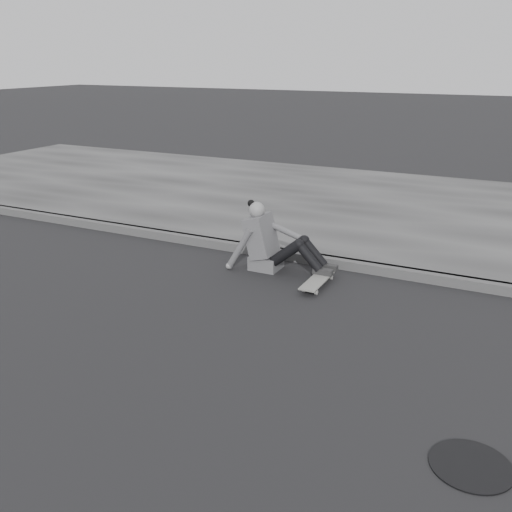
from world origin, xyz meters
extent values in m
plane|color=black|center=(0.00, 0.00, 0.00)|extent=(80.00, 80.00, 0.00)
cube|color=#444444|center=(0.00, 2.58, 0.06)|extent=(24.00, 0.16, 0.12)
cube|color=#3B3B3B|center=(0.00, 5.60, 0.06)|extent=(24.00, 6.00, 0.12)
cylinder|color=black|center=(0.61, -0.66, 0.01)|extent=(0.55, 0.55, 0.01)
cylinder|color=#969591|center=(-1.48, 1.61, 0.03)|extent=(0.03, 0.05, 0.05)
cylinder|color=#969591|center=(-1.33, 1.61, 0.03)|extent=(0.03, 0.05, 0.05)
cylinder|color=#969591|center=(-1.48, 2.13, 0.03)|extent=(0.03, 0.05, 0.05)
cylinder|color=#969591|center=(-1.33, 2.13, 0.03)|extent=(0.03, 0.05, 0.05)
cube|color=#2F2F32|center=(-1.40, 1.61, 0.06)|extent=(0.16, 0.04, 0.03)
cube|color=#2F2F32|center=(-1.40, 2.13, 0.06)|extent=(0.16, 0.04, 0.03)
cube|color=slate|center=(-1.40, 1.87, 0.08)|extent=(0.20, 0.78, 0.02)
cube|color=#505053|center=(-2.20, 2.12, 0.09)|extent=(0.36, 0.34, 0.18)
cube|color=#505053|center=(-2.27, 2.12, 0.43)|extent=(0.37, 0.40, 0.57)
cube|color=#505053|center=(-2.40, 2.12, 0.55)|extent=(0.14, 0.30, 0.20)
cylinder|color=gray|center=(-2.32, 2.12, 0.67)|extent=(0.09, 0.09, 0.08)
sphere|color=gray|center=(-2.33, 2.12, 0.76)|extent=(0.20, 0.20, 0.20)
sphere|color=black|center=(-2.42, 2.14, 0.83)|extent=(0.09, 0.09, 0.09)
cylinder|color=black|center=(-1.89, 2.03, 0.28)|extent=(0.43, 0.13, 0.39)
cylinder|color=black|center=(-1.89, 2.21, 0.28)|extent=(0.43, 0.13, 0.39)
cylinder|color=black|center=(-1.59, 2.03, 0.28)|extent=(0.35, 0.11, 0.36)
cylinder|color=black|center=(-1.59, 2.21, 0.28)|extent=(0.35, 0.11, 0.36)
sphere|color=black|center=(-1.72, 2.03, 0.42)|extent=(0.13, 0.13, 0.13)
sphere|color=black|center=(-1.72, 2.21, 0.42)|extent=(0.13, 0.13, 0.13)
cube|color=#282828|center=(-1.40, 2.03, 0.12)|extent=(0.24, 0.08, 0.07)
cube|color=#282828|center=(-1.40, 2.21, 0.12)|extent=(0.24, 0.08, 0.07)
cylinder|color=#505053|center=(-2.47, 1.91, 0.29)|extent=(0.38, 0.08, 0.58)
sphere|color=gray|center=(-2.62, 1.90, 0.04)|extent=(0.08, 0.08, 0.08)
cylinder|color=#505053|center=(-2.03, 2.28, 0.49)|extent=(0.48, 0.08, 0.21)
camera|label=1|loc=(0.69, -4.07, 2.57)|focal=40.00mm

